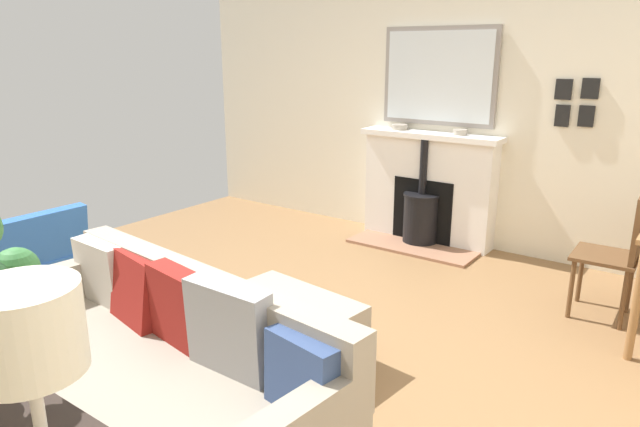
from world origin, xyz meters
name	(u,v)px	position (x,y,z in m)	size (l,w,h in m)	color
ground_plane	(276,350)	(0.00, 0.00, 0.00)	(5.28, 5.93, 0.01)	olive
wall_left	(459,101)	(-2.64, 0.00, 1.33)	(0.12, 5.93, 2.66)	silver
fireplace	(427,194)	(-2.43, -0.18, 0.47)	(0.63, 1.34, 1.05)	#93664C
mirror_over_mantel	(439,76)	(-2.55, -0.18, 1.55)	(0.04, 1.10, 0.88)	gray
mantel_bowl_near	(400,127)	(-2.46, -0.51, 1.08)	(0.15, 0.15, 0.05)	#9E9384
mantel_bowl_far	(460,132)	(-2.46, 0.10, 1.08)	(0.12, 0.12, 0.05)	#9E9384
sofa	(151,376)	(1.00, 0.11, 0.36)	(1.04, 2.04, 0.84)	#B2B2B7
ottoman	(284,325)	(0.08, 0.13, 0.23)	(0.69, 0.89, 0.38)	#B2B2B7
armchair_accent	(33,254)	(0.59, -1.64, 0.45)	(0.68, 0.59, 0.77)	brown
table_lamp_far_end	(26,334)	(1.82, 0.79, 1.13)	(0.27, 0.27, 0.50)	beige
dining_chair_near_fireplace	(621,247)	(-1.68, 1.59, 0.52)	(0.41, 0.41, 0.89)	brown
photo_gallery_row	(576,102)	(-2.56, 1.01, 1.38)	(0.02, 0.33, 0.39)	black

